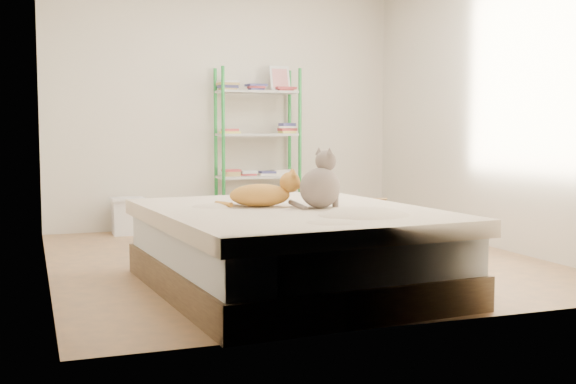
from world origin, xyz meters
name	(u,v)px	position (x,y,z in m)	size (l,w,h in m)	color
room	(292,99)	(0.00, 0.00, 1.30)	(3.81, 4.21, 2.61)	#B4824F
bed	(289,249)	(-0.41, -1.05, 0.27)	(1.87, 2.26, 0.54)	brown
orange_cat	(260,192)	(-0.56, -0.90, 0.64)	(0.48, 0.26, 0.19)	orange
grey_cat	(320,179)	(-0.21, -1.11, 0.73)	(0.28, 0.34, 0.38)	gray
shelf_unit	(258,152)	(0.31, 1.88, 0.81)	(0.88, 0.36, 1.74)	#258B3B
cardboard_box	(347,222)	(0.79, 0.64, 0.19)	(0.55, 0.53, 0.44)	#A27A53
white_bin	(128,216)	(-1.08, 1.85, 0.19)	(0.32, 0.28, 0.37)	silver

